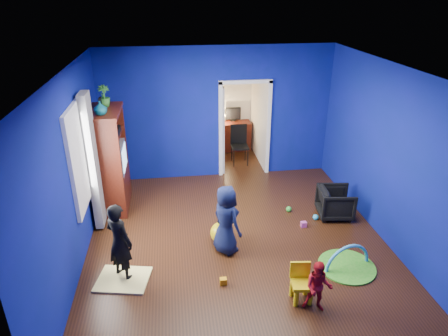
{
  "coord_description": "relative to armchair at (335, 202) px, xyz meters",
  "views": [
    {
      "loc": [
        -1.0,
        -5.55,
        3.98
      ],
      "look_at": [
        -0.18,
        0.4,
        1.24
      ],
      "focal_mm": 32.0,
      "sensor_mm": 36.0,
      "label": 1
    }
  ],
  "objects": [
    {
      "name": "floor",
      "position": [
        -1.96,
        -0.63,
        -0.29
      ],
      "size": [
        5.0,
        5.5,
        0.01
      ],
      "primitive_type": "cube",
      "color": "black",
      "rests_on": "ground"
    },
    {
      "name": "ceiling",
      "position": [
        -1.96,
        -0.63,
        2.61
      ],
      "size": [
        5.0,
        5.5,
        0.01
      ],
      "primitive_type": "cube",
      "color": "white",
      "rests_on": "wall_back"
    },
    {
      "name": "wall_back",
      "position": [
        -1.96,
        2.12,
        1.16
      ],
      "size": [
        5.0,
        0.02,
        2.9
      ],
      "primitive_type": "cube",
      "color": "navy",
      "rests_on": "floor"
    },
    {
      "name": "wall_front",
      "position": [
        -1.96,
        -3.38,
        1.16
      ],
      "size": [
        5.0,
        0.02,
        2.9
      ],
      "primitive_type": "cube",
      "color": "navy",
      "rests_on": "floor"
    },
    {
      "name": "wall_left",
      "position": [
        -4.46,
        -0.63,
        1.16
      ],
      "size": [
        0.02,
        5.5,
        2.9
      ],
      "primitive_type": "cube",
      "color": "navy",
      "rests_on": "floor"
    },
    {
      "name": "wall_right",
      "position": [
        0.54,
        -0.63,
        1.16
      ],
      "size": [
        0.02,
        5.5,
        2.9
      ],
      "primitive_type": "cube",
      "color": "navy",
      "rests_on": "floor"
    },
    {
      "name": "alcove",
      "position": [
        -1.36,
        2.99,
        0.96
      ],
      "size": [
        1.0,
        1.75,
        2.5
      ],
      "primitive_type": null,
      "color": "silver",
      "rests_on": "floor"
    },
    {
      "name": "armchair",
      "position": [
        0.0,
        0.0,
        0.0
      ],
      "size": [
        0.7,
        0.69,
        0.57
      ],
      "primitive_type": "imported",
      "rotation": [
        0.0,
        0.0,
        1.44
      ],
      "color": "black",
      "rests_on": "floor"
    },
    {
      "name": "child_black",
      "position": [
        -3.81,
        -1.23,
        0.33
      ],
      "size": [
        0.53,
        0.52,
        1.23
      ],
      "primitive_type": "imported",
      "rotation": [
        0.0,
        0.0,
        2.43
      ],
      "color": "black",
      "rests_on": "floor"
    },
    {
      "name": "child_navy",
      "position": [
        -2.19,
        -0.8,
        0.3
      ],
      "size": [
        0.62,
        0.69,
        1.18
      ],
      "primitive_type": "imported",
      "rotation": [
        0.0,
        0.0,
        2.13
      ],
      "color": "#0E1034",
      "rests_on": "floor"
    },
    {
      "name": "toddler_red",
      "position": [
        -1.17,
        -2.27,
        0.09
      ],
      "size": [
        0.44,
        0.4,
        0.75
      ],
      "primitive_type": "imported",
      "rotation": [
        0.0,
        0.0,
        -0.37
      ],
      "color": "#B01223",
      "rests_on": "floor"
    },
    {
      "name": "vase",
      "position": [
        -4.16,
        0.68,
        1.79
      ],
      "size": [
        0.26,
        0.26,
        0.24
      ],
      "primitive_type": "imported",
      "rotation": [
        0.0,
        0.0,
        0.15
      ],
      "color": "#0D536C",
      "rests_on": "tv_armoire"
    },
    {
      "name": "potted_plant",
      "position": [
        -4.16,
        1.2,
        1.87
      ],
      "size": [
        0.29,
        0.29,
        0.39
      ],
      "primitive_type": "imported",
      "rotation": [
        0.0,
        0.0,
        0.43
      ],
      "color": "#31802E",
      "rests_on": "tv_armoire"
    },
    {
      "name": "tv_armoire",
      "position": [
        -4.16,
        0.98,
        0.69
      ],
      "size": [
        0.58,
        1.14,
        1.96
      ],
      "primitive_type": "cube",
      "color": "#42120B",
      "rests_on": "floor"
    },
    {
      "name": "crt_tv",
      "position": [
        -4.12,
        0.98,
        0.73
      ],
      "size": [
        0.46,
        0.7,
        0.54
      ],
      "primitive_type": "cube",
      "color": "silver",
      "rests_on": "tv_armoire"
    },
    {
      "name": "yellow_blanket",
      "position": [
        -3.81,
        -1.33,
        -0.27
      ],
      "size": [
        0.86,
        0.74,
        0.03
      ],
      "primitive_type": "cube",
      "rotation": [
        0.0,
        0.0,
        -0.2
      ],
      "color": "#F2E07A",
      "rests_on": "floor"
    },
    {
      "name": "hopper_ball",
      "position": [
        -2.24,
        -0.55,
        -0.1
      ],
      "size": [
        0.37,
        0.37,
        0.37
      ],
      "primitive_type": "sphere",
      "color": "yellow",
      "rests_on": "floor"
    },
    {
      "name": "kid_chair",
      "position": [
        -1.32,
        -2.07,
        -0.04
      ],
      "size": [
        0.31,
        0.31,
        0.5
      ],
      "primitive_type": "cube",
      "rotation": [
        0.0,
        0.0,
        -0.12
      ],
      "color": "yellow",
      "rests_on": "floor"
    },
    {
      "name": "play_mat",
      "position": [
        -0.39,
        -1.49,
        -0.27
      ],
      "size": [
        0.88,
        0.88,
        0.02
      ],
      "primitive_type": "cylinder",
      "color": "#4CA224",
      "rests_on": "floor"
    },
    {
      "name": "toy_arch",
      "position": [
        -0.39,
        -1.49,
        -0.27
      ],
      "size": [
        0.78,
        0.22,
        0.79
      ],
      "primitive_type": "torus",
      "rotation": [
        1.57,
        0.0,
        0.22
      ],
      "color": "#3F8CD8",
      "rests_on": "floor"
    },
    {
      "name": "window_left",
      "position": [
        -4.45,
        -0.28,
        1.26
      ],
      "size": [
        0.03,
        0.95,
        1.55
      ],
      "primitive_type": "cube",
      "color": "white",
      "rests_on": "wall_left"
    },
    {
      "name": "curtain",
      "position": [
        -4.33,
        0.27,
        0.96
      ],
      "size": [
        0.14,
        0.42,
        2.4
      ],
      "primitive_type": "cube",
      "color": "slate",
      "rests_on": "floor"
    },
    {
      "name": "doorway",
      "position": [
        -1.36,
        2.12,
        0.76
      ],
      "size": [
        1.16,
        0.1,
        2.1
      ],
      "primitive_type": "cube",
      "color": "white",
      "rests_on": "floor"
    },
    {
      "name": "study_desk",
      "position": [
        -1.36,
        3.63,
        0.09
      ],
      "size": [
        0.88,
        0.44,
        0.75
      ],
      "primitive_type": "cube",
      "color": "#3D140A",
      "rests_on": "floor"
    },
    {
      "name": "desk_monitor",
      "position": [
        -1.36,
        3.75,
        0.66
      ],
      "size": [
        0.4,
        0.05,
        0.32
      ],
      "primitive_type": "cube",
      "color": "black",
      "rests_on": "study_desk"
    },
    {
      "name": "desk_lamp",
      "position": [
        -1.64,
        3.69,
        0.64
      ],
      "size": [
        0.14,
        0.14,
        0.14
      ],
      "primitive_type": "sphere",
      "color": "#FFD88C",
      "rests_on": "study_desk"
    },
    {
      "name": "folding_chair",
      "position": [
        -1.36,
        2.67,
        0.17
      ],
      "size": [
        0.4,
        0.4,
        0.92
      ],
      "primitive_type": "cube",
      "color": "black",
      "rests_on": "floor"
    },
    {
      "name": "book_shelf",
      "position": [
        -1.36,
        3.74,
        1.73
      ],
      "size": [
        0.88,
        0.24,
        0.04
      ],
      "primitive_type": "cube",
      "color": "white",
      "rests_on": "study_desk"
    },
    {
      "name": "toy_0",
      "position": [
        -0.39,
        -0.09,
        -0.23
      ],
      "size": [
        0.11,
        0.11,
        0.11
      ],
      "primitive_type": "sphere",
      "color": "#259BD2",
      "rests_on": "floor"
    },
    {
      "name": "toy_1",
      "position": [
        -2.34,
        -1.61,
        -0.24
      ],
      "size": [
        0.1,
        0.08,
        0.1
      ],
      "primitive_type": "cube",
      "color": "orange",
      "rests_on": "floor"
    },
    {
      "name": "toy_2",
      "position": [
        -0.81,
        0.27,
        -0.23
      ],
      "size": [
        0.11,
        0.11,
        0.11
      ],
      "primitive_type": "sphere",
      "color": "green",
      "rests_on": "floor"
    },
    {
      "name": "toy_3",
      "position": [
        -0.7,
        -0.29,
        -0.24
      ],
      "size": [
        0.1,
        0.08,
        0.1
      ],
      "primitive_type": "cube",
      "color": "#BB4690",
      "rests_on": "floor"
    }
  ]
}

